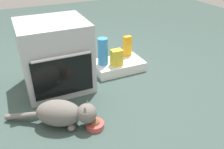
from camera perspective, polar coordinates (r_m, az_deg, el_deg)
The scene contains 8 objects.
ground at distance 2.15m, azimuth -8.05°, elevation -7.89°, with size 8.00×8.00×0.00m, color #384C47.
oven at distance 2.34m, azimuth -13.59°, elevation 4.43°, with size 0.63×0.61×0.68m.
pantry_cabinet at distance 2.70m, azimuth 1.55°, elevation 2.19°, with size 0.56×0.34×0.11m, color white.
food_bowl at distance 1.92m, azimuth -4.12°, elevation -11.99°, with size 0.15×0.15×0.08m.
cat at distance 1.91m, azimuth -11.65°, elevation -9.16°, with size 0.68×0.45×0.23m.
snack_bag at distance 2.56m, azimuth 1.13°, elevation 4.12°, with size 0.12×0.09×0.18m, color yellow.
water_bottle at distance 2.56m, azimuth -2.22°, elevation 5.59°, with size 0.11×0.11×0.30m, color #388CD1.
juice_carton at distance 2.78m, azimuth 3.70°, elevation 6.88°, with size 0.09×0.06×0.24m, color orange.
Camera 1 is at (-0.43, -1.66, 1.30)m, focal length 37.76 mm.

